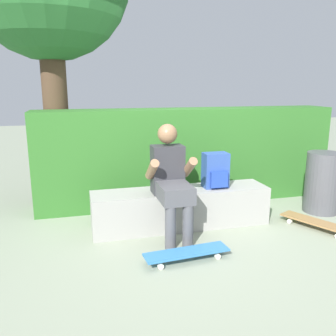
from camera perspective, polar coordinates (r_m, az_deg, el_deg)
name	(u,v)px	position (r m, az deg, el deg)	size (l,w,h in m)	color
ground_plane	(188,234)	(3.92, 3.18, -10.64)	(24.00, 24.00, 0.00)	gray
bench_main	(181,208)	(4.06, 2.11, -6.43)	(2.01, 0.44, 0.44)	#979690
person_skater	(171,178)	(3.70, 0.48, -1.59)	(0.49, 0.62, 1.19)	#333338
skateboard_near_person	(187,253)	(3.36, 3.04, -13.48)	(0.81, 0.27, 0.09)	teal
skateboard_beside_bench	(316,223)	(4.36, 22.76, -8.11)	(0.53, 0.81, 0.09)	olive
backpack_on_bench	(216,171)	(4.07, 7.68, -0.45)	(0.28, 0.23, 0.40)	#2D4C99
hedge_row	(189,156)	(4.87, 3.33, 2.02)	(4.06, 0.52, 1.28)	#2E6725
trash_bin	(323,182)	(4.88, 23.64, -2.15)	(0.43, 0.43, 0.77)	#4C4C51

